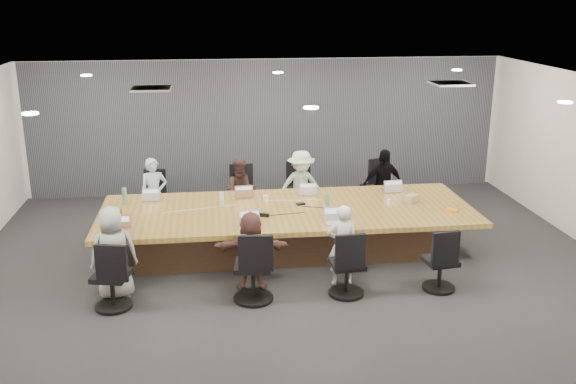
{
  "coord_description": "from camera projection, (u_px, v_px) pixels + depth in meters",
  "views": [
    {
      "loc": [
        -1.21,
        -9.25,
        4.05
      ],
      "look_at": [
        0.0,
        0.4,
        1.05
      ],
      "focal_mm": 40.0,
      "sensor_mm": 36.0,
      "label": 1
    }
  ],
  "objects": [
    {
      "name": "person_5",
      "position": [
        251.0,
        251.0,
        9.05
      ],
      "size": [
        1.1,
        0.41,
        1.17
      ],
      "primitive_type": "imported",
      "rotation": [
        0.0,
        0.0,
        3.08
      ],
      "color": "brown",
      "rests_on": "ground"
    },
    {
      "name": "chair_6",
      "position": [
        347.0,
        269.0,
        8.93
      ],
      "size": [
        0.55,
        0.55,
        0.78
      ],
      "primitive_type": null,
      "rotation": [
        0.0,
        0.0,
        0.06
      ],
      "color": "black",
      "rests_on": "ground"
    },
    {
      "name": "wall_back",
      "position": [
        267.0,
        126.0,
        13.49
      ],
      "size": [
        10.0,
        0.0,
        2.8
      ],
      "primitive_type": "cube",
      "rotation": [
        1.57,
        0.0,
        0.0
      ],
      "color": "beige",
      "rests_on": "ground"
    },
    {
      "name": "laptop_4",
      "position": [
        118.0,
        232.0,
        9.3
      ],
      "size": [
        0.36,
        0.25,
        0.02
      ],
      "primitive_type": "cube",
      "rotation": [
        0.0,
        0.0,
        -0.02
      ],
      "color": "#8C6647",
      "rests_on": "conference_table"
    },
    {
      "name": "chair_3",
      "position": [
        377.0,
        192.0,
        12.3
      ],
      "size": [
        0.75,
        0.75,
        0.87
      ],
      "primitive_type": null,
      "rotation": [
        0.0,
        0.0,
        3.48
      ],
      "color": "black",
      "rests_on": "ground"
    },
    {
      "name": "laptop_6",
      "position": [
        335.0,
        223.0,
        9.68
      ],
      "size": [
        0.29,
        0.21,
        0.02
      ],
      "primitive_type": "cube",
      "rotation": [
        0.0,
        0.0,
        -0.05
      ],
      "color": "#B2B2B7",
      "rests_on": "conference_table"
    },
    {
      "name": "laptop_5",
      "position": [
        248.0,
        227.0,
        9.52
      ],
      "size": [
        0.35,
        0.27,
        0.02
      ],
      "primitive_type": "cube",
      "rotation": [
        0.0,
        0.0,
        0.18
      ],
      "color": "#B2B2B7",
      "rests_on": "conference_table"
    },
    {
      "name": "laptop_0",
      "position": [
        151.0,
        198.0,
        10.86
      ],
      "size": [
        0.31,
        0.23,
        0.02
      ],
      "primitive_type": "cube",
      "rotation": [
        0.0,
        0.0,
        3.05
      ],
      "color": "#B2B2B7",
      "rests_on": "conference_table"
    },
    {
      "name": "mic_left",
      "position": [
        253.0,
        218.0,
        9.87
      ],
      "size": [
        0.17,
        0.12,
        0.03
      ],
      "primitive_type": "cube",
      "rotation": [
        0.0,
        0.0,
        -0.07
      ],
      "color": "black",
      "rests_on": "conference_table"
    },
    {
      "name": "person_4",
      "position": [
        114.0,
        253.0,
        8.8
      ],
      "size": [
        0.72,
        0.55,
        1.32
      ],
      "primitive_type": "imported",
      "rotation": [
        0.0,
        0.0,
        3.36
      ],
      "color": "#929B93",
      "rests_on": "ground"
    },
    {
      "name": "laptop_3",
      "position": [
        391.0,
        189.0,
        11.35
      ],
      "size": [
        0.34,
        0.25,
        0.02
      ],
      "primitive_type": "cube",
      "rotation": [
        0.0,
        0.0,
        3.21
      ],
      "color": "#B2B2B7",
      "rests_on": "conference_table"
    },
    {
      "name": "chair_0",
      "position": [
        157.0,
        203.0,
        11.82
      ],
      "size": [
        0.53,
        0.53,
        0.73
      ],
      "primitive_type": null,
      "rotation": [
        0.0,
        0.0,
        3.07
      ],
      "color": "black",
      "rests_on": "ground"
    },
    {
      "name": "chair_2",
      "position": [
        298.0,
        195.0,
        12.12
      ],
      "size": [
        0.64,
        0.64,
        0.86
      ],
      "primitive_type": null,
      "rotation": [
        0.0,
        0.0,
        3.26
      ],
      "color": "black",
      "rests_on": "ground"
    },
    {
      "name": "mic_right",
      "position": [
        301.0,
        204.0,
        10.56
      ],
      "size": [
        0.16,
        0.13,
        0.03
      ],
      "primitive_type": "cube",
      "rotation": [
        0.0,
        0.0,
        0.34
      ],
      "color": "black",
      "rests_on": "conference_table"
    },
    {
      "name": "chair_1",
      "position": [
        241.0,
        198.0,
        12.0
      ],
      "size": [
        0.6,
        0.6,
        0.82
      ],
      "primitive_type": null,
      "rotation": [
        0.0,
        0.0,
        3.23
      ],
      "color": "black",
      "rests_on": "ground"
    },
    {
      "name": "bottle_clear",
      "position": [
        222.0,
        199.0,
        10.45
      ],
      "size": [
        0.09,
        0.09,
        0.24
      ],
      "primitive_type": "cylinder",
      "rotation": [
        0.0,
        0.0,
        0.33
      ],
      "color": "silver",
      "rests_on": "conference_table"
    },
    {
      "name": "canvas_bag",
      "position": [
        412.0,
        199.0,
        10.66
      ],
      "size": [
        0.27,
        0.26,
        0.13
      ],
      "primitive_type": "cube",
      "rotation": [
        0.0,
        0.0,
        0.68
      ],
      "color": "tan",
      "rests_on": "conference_table"
    },
    {
      "name": "laptop_1",
      "position": [
        244.0,
        195.0,
        11.04
      ],
      "size": [
        0.32,
        0.22,
        0.02
      ],
      "primitive_type": "cube",
      "rotation": [
        0.0,
        0.0,
        3.18
      ],
      "color": "#8C6647",
      "rests_on": "conference_table"
    },
    {
      "name": "bottle_green_right",
      "position": [
        327.0,
        202.0,
        10.31
      ],
      "size": [
        0.09,
        0.09,
        0.24
      ],
      "primitive_type": "cylinder",
      "rotation": [
        0.0,
        0.0,
        0.35
      ],
      "color": "#4C9261",
      "rests_on": "conference_table"
    },
    {
      "name": "mug_brown",
      "position": [
        120.0,
        212.0,
        10.04
      ],
      "size": [
        0.1,
        0.1,
        0.11
      ],
      "primitive_type": "cylinder",
      "rotation": [
        0.0,
        0.0,
        -0.18
      ],
      "color": "brown",
      "rests_on": "conference_table"
    },
    {
      "name": "person_1",
      "position": [
        242.0,
        192.0,
        11.6
      ],
      "size": [
        0.65,
        0.53,
        1.25
      ],
      "primitive_type": "imported",
      "rotation": [
        0.0,
        0.0,
        6.38
      ],
      "color": "#342320",
      "rests_on": "ground"
    },
    {
      "name": "conference_table",
      "position": [
        287.0,
        228.0,
        10.47
      ],
      "size": [
        6.0,
        2.2,
        0.74
      ],
      "color": "#4D3321",
      "rests_on": "ground"
    },
    {
      "name": "person_3",
      "position": [
        383.0,
        185.0,
        11.9
      ],
      "size": [
        0.84,
        0.46,
        1.35
      ],
      "primitive_type": "imported",
      "rotation": [
        0.0,
        0.0,
        6.46
      ],
      "color": "black",
      "rests_on": "ground"
    },
    {
      "name": "cup_white_near",
      "position": [
        389.0,
        202.0,
        10.54
      ],
      "size": [
        0.09,
        0.09,
        0.09
      ],
      "primitive_type": "cylinder",
      "rotation": [
        0.0,
        0.0,
        -0.21
      ],
      "color": "white",
      "rests_on": "conference_table"
    },
    {
      "name": "person_6",
      "position": [
        342.0,
        245.0,
        9.2
      ],
      "size": [
        0.46,
        0.32,
        1.21
      ],
      "primitive_type": "imported",
      "rotation": [
        0.0,
        0.0,
        3.07
      ],
      "color": "silver",
      "rests_on": "ground"
    },
    {
      "name": "person_2",
      "position": [
        301.0,
        187.0,
        11.71
      ],
      "size": [
        0.93,
        0.59,
        1.36
      ],
      "primitive_type": "imported",
      "rotation": [
        0.0,
        0.0,
        6.38
      ],
      "color": "#AEC2AD",
      "rests_on": "ground"
    },
    {
      "name": "chair_5",
      "position": [
        253.0,
        271.0,
        8.76
      ],
      "size": [
        0.65,
        0.65,
        0.86
      ],
      "primitive_type": null,
      "rotation": [
        0.0,
        0.0,
        -0.12
      ],
      "color": "black",
      "rests_on": "ground"
    },
    {
      "name": "ceiling",
      "position": [
        291.0,
        85.0,
        9.28
      ],
      "size": [
        10.0,
        8.0,
        0.0
      ],
      "primitive_type": "cube",
      "color": "white",
      "rests_on": "wall_back"
    },
    {
      "name": "cup_white_far",
      "position": [
        266.0,
        199.0,
        10.69
      ],
      "size": [
        0.1,
        0.1,
        0.11
      ],
      "primitive_type": "cylinder",
      "rotation": [
        0.0,
        0.0,
        0.2
      ],
      "color": "white",
      "rests_on": "conference_table"
    },
    {
      "name": "laptop_2",
      "position": [
        306.0,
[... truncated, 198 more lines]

